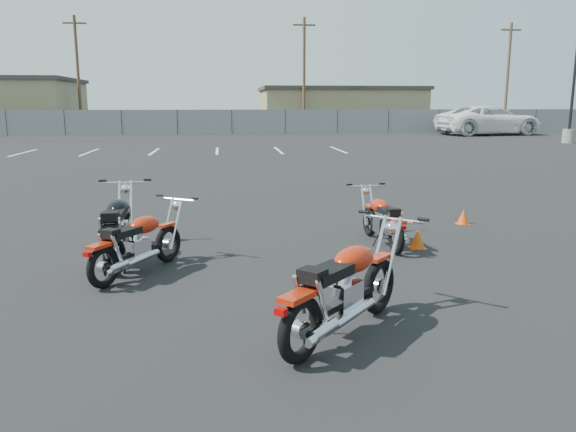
{
  "coord_description": "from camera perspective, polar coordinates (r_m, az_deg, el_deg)",
  "views": [
    {
      "loc": [
        -0.75,
        -7.51,
        2.3
      ],
      "look_at": [
        0.2,
        0.6,
        0.65
      ],
      "focal_mm": 35.0,
      "sensor_mm": 36.0,
      "label": 1
    }
  ],
  "objects": [
    {
      "name": "utility_pole_c",
      "position": [
        47.06,
        1.64,
        14.34
      ],
      "size": [
        1.8,
        0.24,
        9.0
      ],
      "color": "#4B3522",
      "rests_on": "ground"
    },
    {
      "name": "ground",
      "position": [
        7.89,
        -0.94,
        -5.52
      ],
      "size": [
        120.0,
        120.0,
        0.0
      ],
      "primitive_type": "plane",
      "color": "black",
      "rests_on": "ground"
    },
    {
      "name": "parking_line_stripes",
      "position": [
        27.66,
        -10.34,
        6.49
      ],
      "size": [
        15.12,
        4.0,
        0.01
      ],
      "color": "silver",
      "rests_on": "ground"
    },
    {
      "name": "training_cone_near",
      "position": [
        11.33,
        17.38,
        -0.06
      ],
      "size": [
        0.25,
        0.25,
        0.29
      ],
      "color": "#D8470B",
      "rests_on": "ground"
    },
    {
      "name": "motorcycle_front_red",
      "position": [
        7.87,
        -15.02,
        -2.72
      ],
      "size": [
        1.35,
        1.81,
        0.95
      ],
      "color": "black",
      "rests_on": "ground"
    },
    {
      "name": "tan_building_east",
      "position": [
        52.62,
        5.21,
        10.91
      ],
      "size": [
        14.4,
        9.4,
        3.7
      ],
      "color": "#8D805B",
      "rests_on": "ground"
    },
    {
      "name": "chainlink_fence",
      "position": [
        42.54,
        -5.73,
        9.49
      ],
      "size": [
        80.06,
        0.06,
        1.8
      ],
      "color": "slate",
      "rests_on": "ground"
    },
    {
      "name": "light_pole_east",
      "position": [
        36.63,
        26.94,
        10.9
      ],
      "size": [
        0.8,
        0.7,
        10.44
      ],
      "color": "gray",
      "rests_on": "ground"
    },
    {
      "name": "training_cone_far",
      "position": [
        9.27,
        13.02,
        -2.28
      ],
      "size": [
        0.26,
        0.26,
        0.31
      ],
      "color": "#D8470B",
      "rests_on": "ground"
    },
    {
      "name": "motorcycle_third_red",
      "position": [
        9.32,
        9.62,
        -0.44
      ],
      "size": [
        0.71,
        1.84,
        0.9
      ],
      "color": "black",
      "rests_on": "ground"
    },
    {
      "name": "motorcycle_second_black",
      "position": [
        8.71,
        -16.87,
        -1.1
      ],
      "size": [
        0.85,
        2.19,
        1.07
      ],
      "color": "black",
      "rests_on": "ground"
    },
    {
      "name": "utility_pole_b",
      "position": [
        48.89,
        -20.56,
        13.53
      ],
      "size": [
        1.8,
        0.24,
        9.0
      ],
      "color": "#4B3522",
      "rests_on": "ground"
    },
    {
      "name": "motorcycle_rear_red",
      "position": [
        5.63,
        5.75,
        -7.38
      ],
      "size": [
        1.81,
        1.9,
        1.08
      ],
      "color": "black",
      "rests_on": "ground"
    },
    {
      "name": "white_van",
      "position": [
        43.77,
        19.79,
        9.93
      ],
      "size": [
        4.66,
        9.11,
        3.31
      ],
      "primitive_type": "imported",
      "rotation": [
        0.0,
        0.0,
        1.71
      ],
      "color": "white",
      "rests_on": "ground"
    },
    {
      "name": "utility_pole_d",
      "position": [
        53.63,
        21.42,
        13.22
      ],
      "size": [
        1.8,
        0.24,
        9.0
      ],
      "color": "#4B3522",
      "rests_on": "ground"
    }
  ]
}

